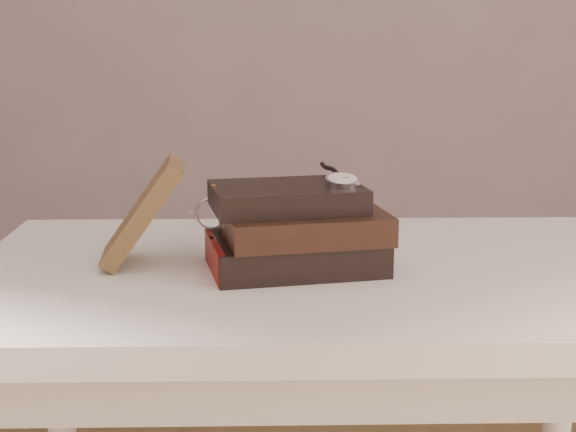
{
  "coord_description": "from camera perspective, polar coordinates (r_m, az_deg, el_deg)",
  "views": [
    {
      "loc": [
        -0.07,
        -0.77,
        1.07
      ],
      "look_at": [
        -0.05,
        0.34,
        0.82
      ],
      "focal_mm": 51.18,
      "sensor_mm": 36.0,
      "label": 1
    }
  ],
  "objects": [
    {
      "name": "pocket_watch",
      "position": [
        1.13,
        3.72,
        2.56
      ],
      "size": [
        0.06,
        0.15,
        0.02
      ],
      "color": "silver",
      "rests_on": "book_stack"
    },
    {
      "name": "table",
      "position": [
        1.19,
        2.33,
        -7.72
      ],
      "size": [
        1.0,
        0.6,
        0.75
      ],
      "color": "white",
      "rests_on": "ground"
    },
    {
      "name": "book_stack",
      "position": [
        1.14,
        0.57,
        -0.99
      ],
      "size": [
        0.26,
        0.2,
        0.12
      ],
      "color": "black",
      "rests_on": "table"
    },
    {
      "name": "journal",
      "position": [
        1.17,
        -10.04,
        0.27
      ],
      "size": [
        0.13,
        0.12,
        0.15
      ],
      "primitive_type": "cube",
      "rotation": [
        0.0,
        0.63,
        0.1
      ],
      "color": "#48311B",
      "rests_on": "table"
    },
    {
      "name": "eyeglasses",
      "position": [
        1.2,
        -4.21,
        0.24
      ],
      "size": [
        0.12,
        0.13,
        0.05
      ],
      "color": "silver",
      "rests_on": "book_stack"
    }
  ]
}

